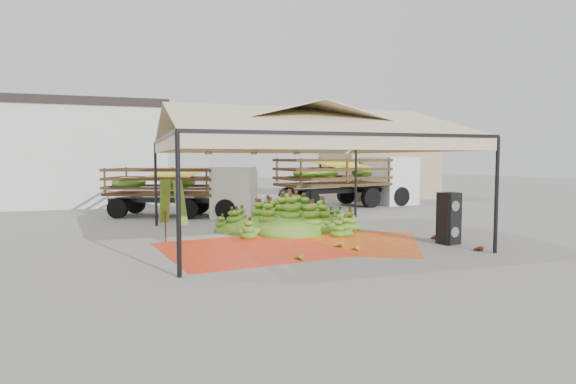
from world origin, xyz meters
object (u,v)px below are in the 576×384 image
object	(u,v)px
vendor	(231,200)
truck_right	(353,176)
speaker_stack	(449,218)
truck_left	(188,186)
banana_heap	(292,213)

from	to	relation	value
vendor	truck_right	bearing A→B (deg)	178.75
speaker_stack	vendor	xyz separation A→B (m)	(-4.69, 7.79, 0.02)
speaker_stack	truck_left	xyz separation A→B (m)	(-6.26, 9.04, 0.56)
vendor	truck_right	distance (m)	7.70
banana_heap	truck_right	xyz separation A→B (m)	(5.69, 6.87, 0.99)
speaker_stack	truck_right	world-z (taller)	truck_right
vendor	speaker_stack	bearing A→B (deg)	96.29
vendor	truck_right	xyz separation A→B (m)	(7.03, 3.06, 0.79)
banana_heap	speaker_stack	world-z (taller)	speaker_stack
banana_heap	vendor	bearing A→B (deg)	109.39
banana_heap	truck_left	bearing A→B (deg)	119.89
speaker_stack	truck_left	world-z (taller)	truck_left
speaker_stack	banana_heap	bearing A→B (deg)	122.07
vendor	truck_right	world-z (taller)	truck_right
banana_heap	vendor	distance (m)	4.04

